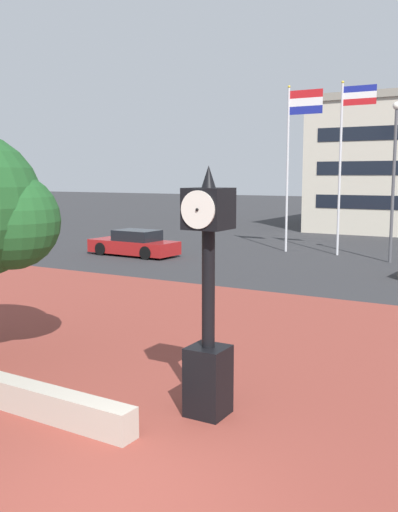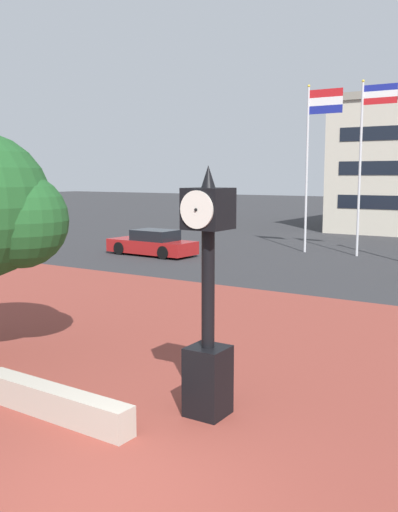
{
  "view_description": "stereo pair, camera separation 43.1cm",
  "coord_description": "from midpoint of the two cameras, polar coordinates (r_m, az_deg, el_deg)",
  "views": [
    {
      "loc": [
        4.27,
        -5.38,
        3.97
      ],
      "look_at": [
        -0.43,
        2.7,
        2.66
      ],
      "focal_mm": 40.74,
      "sensor_mm": 36.0,
      "label": 1
    },
    {
      "loc": [
        4.64,
        -5.15,
        3.97
      ],
      "look_at": [
        -0.43,
        2.7,
        2.66
      ],
      "focal_mm": 40.74,
      "sensor_mm": 36.0,
      "label": 2
    }
  ],
  "objects": [
    {
      "name": "ground_plane",
      "position": [
        7.96,
        -9.35,
        -22.08
      ],
      "size": [
        200.0,
        200.0,
        0.0
      ],
      "primitive_type": "plane",
      "color": "#2D2D30"
    },
    {
      "name": "plaza_brick_paving",
      "position": [
        11.32,
        5.16,
        -12.59
      ],
      "size": [
        44.0,
        16.71,
        0.01
      ],
      "primitive_type": "cube",
      "color": "brown",
      "rests_on": "ground"
    },
    {
      "name": "planter_wall",
      "position": [
        10.1,
        -15.36,
        -13.95
      ],
      "size": [
        3.21,
        0.47,
        0.5
      ],
      "primitive_type": "cube",
      "rotation": [
        0.0,
        0.0,
        -0.02
      ],
      "color": "#ADA393",
      "rests_on": "ground"
    },
    {
      "name": "street_clock",
      "position": [
        9.49,
        -0.38,
        -5.2
      ],
      "size": [
        0.66,
        0.78,
        4.12
      ],
      "rotation": [
        0.0,
        0.0,
        0.01
      ],
      "color": "black",
      "rests_on": "ground"
    },
    {
      "name": "car_street_far",
      "position": [
        29.02,
        -6.78,
        1.17
      ],
      "size": [
        4.65,
        2.0,
        1.28
      ],
      "rotation": [
        0.0,
        0.0,
        1.53
      ],
      "color": "maroon",
      "rests_on": "ground"
    },
    {
      "name": "flagpole_primary",
      "position": [
        30.41,
        8.77,
        10.19
      ],
      "size": [
        1.84,
        0.14,
        8.46
      ],
      "color": "silver",
      "rests_on": "ground"
    },
    {
      "name": "flagpole_secondary",
      "position": [
        29.52,
        13.65,
        9.77
      ],
      "size": [
        1.7,
        0.14,
        8.47
      ],
      "color": "silver",
      "rests_on": "ground"
    },
    {
      "name": "street_lamp_post",
      "position": [
        27.66,
        18.18,
        8.35
      ],
      "size": [
        0.36,
        0.36,
        7.19
      ],
      "color": "#4C4C51",
      "rests_on": "ground"
    }
  ]
}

